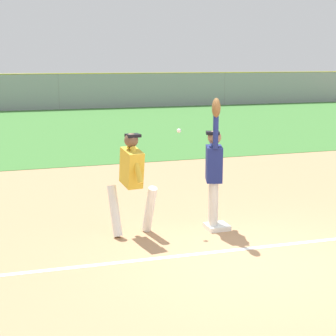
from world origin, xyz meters
The scene contains 9 objects.
ground_plane centered at (0.00, 0.00, 0.00)m, with size 77.24×77.24×0.00m, color tan.
outfield_grass centered at (0.00, 16.45, 0.01)m, with size 43.56×17.66×0.01m, color #3D7533.
first_base centered at (0.04, 1.47, 0.04)m, with size 0.38×0.38×0.08m, color white.
fielder centered at (-0.02, 1.51, 1.12)m, with size 0.40×0.88×2.28m.
runner centered at (-1.42, 1.65, 1.00)m, with size 0.78×0.85×1.72m.
baseball centered at (-0.54, 1.83, 1.70)m, with size 0.07×0.07×0.07m, color white.
outfield_fence centered at (0.00, 25.28, 1.09)m, with size 43.64×0.08×2.17m.
parked_car_blue centered at (0.95, 28.61, 0.67)m, with size 4.56×2.45×1.25m.
parked_car_silver centered at (6.84, 29.02, 0.67)m, with size 4.46×2.23×1.25m.
Camera 1 is at (-3.41, -6.35, 2.86)m, focal length 54.81 mm.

